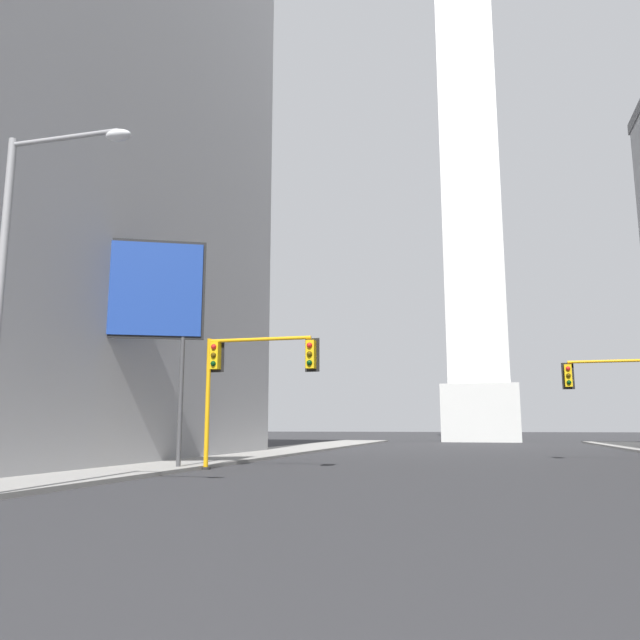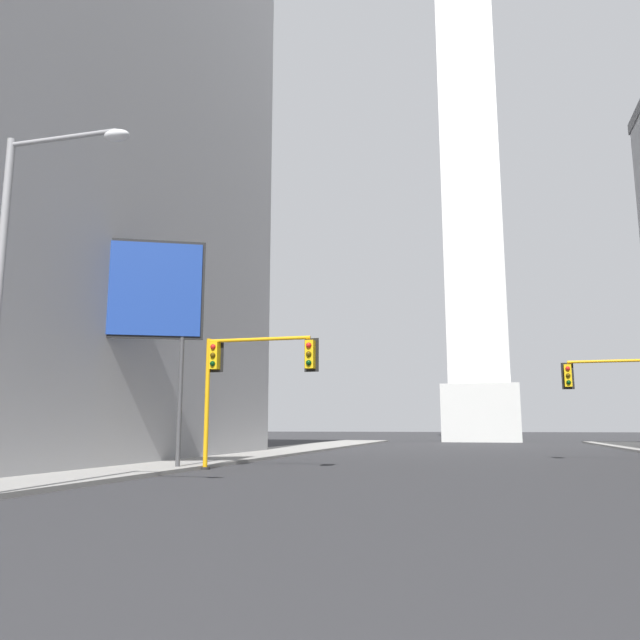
{
  "view_description": "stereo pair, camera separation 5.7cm",
  "coord_description": "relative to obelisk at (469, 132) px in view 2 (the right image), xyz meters",
  "views": [
    {
      "loc": [
        0.78,
        -0.26,
        1.68
      ],
      "look_at": [
        -11.7,
        46.62,
        9.98
      ],
      "focal_mm": 35.0,
      "sensor_mm": 36.0,
      "label": 1
    },
    {
      "loc": [
        0.84,
        -0.25,
        1.68
      ],
      "look_at": [
        -11.7,
        46.62,
        9.98
      ],
      "focal_mm": 35.0,
      "sensor_mm": 36.0,
      "label": 2
    }
  ],
  "objects": [
    {
      "name": "sidewalk_left",
      "position": [
        -12.65,
        -47.03,
        -37.23
      ],
      "size": [
        5.0,
        88.18,
        0.15
      ],
      "primitive_type": "cube",
      "color": "gray",
      "rests_on": "ground_plane"
    },
    {
      "name": "obelisk",
      "position": [
        0.0,
        0.0,
        0.0
      ],
      "size": [
        8.36,
        8.36,
        77.74
      ],
      "color": "silver",
      "rests_on": "ground_plane"
    },
    {
      "name": "traffic_light_mid_right",
      "position": [
        7.9,
        -40.79,
        -33.54
      ],
      "size": [
        5.56,
        0.51,
        4.93
      ],
      "color": "orange",
      "rests_on": "ground_plane"
    },
    {
      "name": "traffic_light_mid_left",
      "position": [
        -8.47,
        -50.56,
        -33.35
      ],
      "size": [
        4.8,
        0.5,
        5.21
      ],
      "color": "orange",
      "rests_on": "ground_plane"
    },
    {
      "name": "street_lamp",
      "position": [
        -9.76,
        -61.73,
        -31.96
      ],
      "size": [
        3.38,
        0.36,
        8.7
      ],
      "color": "gray",
      "rests_on": "ground_plane"
    },
    {
      "name": "billboard_sign",
      "position": [
        -12.33,
        -51.99,
        -30.4
      ],
      "size": [
        4.45,
        2.17,
        9.15
      ],
      "color": "#3F3F42",
      "rests_on": "ground_plane"
    }
  ]
}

